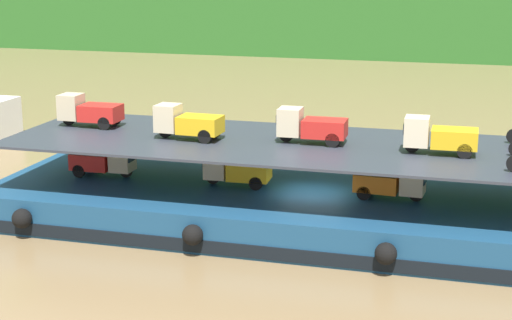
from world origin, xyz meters
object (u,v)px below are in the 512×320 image
object	(u,v)px
mini_truck_upper_mid	(187,122)
mini_truck_lower_stern	(104,160)
mini_truck_lower_mid	(391,182)
mini_truck_upper_fore	(311,126)
mini_truck_upper_bow	(439,136)
mini_truck_upper_stern	(89,111)
mini_truck_lower_aft	(236,169)
cargo_barge	(312,211)

from	to	relation	value
mini_truck_upper_mid	mini_truck_lower_stern	bearing A→B (deg)	171.88
mini_truck_lower_mid	mini_truck_upper_fore	world-z (taller)	mini_truck_upper_fore
mini_truck_upper_mid	mini_truck_upper_fore	world-z (taller)	same
mini_truck_lower_stern	mini_truck_upper_bow	size ratio (longest dim) A/B	1.00
mini_truck_lower_mid	mini_truck_upper_stern	world-z (taller)	mini_truck_upper_stern
mini_truck_upper_fore	mini_truck_upper_bow	distance (m)	5.06
mini_truck_upper_stern	mini_truck_upper_bow	bearing A→B (deg)	-3.87
mini_truck_lower_stern	mini_truck_upper_fore	bearing A→B (deg)	0.60
mini_truck_upper_stern	mini_truck_upper_fore	xyz separation A→B (m)	(10.00, -0.55, 0.00)
mini_truck_upper_fore	mini_truck_upper_bow	xyz separation A→B (m)	(5.04, -0.47, 0.00)
mini_truck_upper_bow	mini_truck_lower_mid	bearing A→B (deg)	170.02
mini_truck_lower_mid	mini_truck_upper_stern	size ratio (longest dim) A/B	1.02
mini_truck_upper_fore	mini_truck_upper_stern	bearing A→B (deg)	176.84
mini_truck_lower_aft	mini_truck_upper_stern	bearing A→B (deg)	175.56
mini_truck_upper_fore	mini_truck_upper_bow	size ratio (longest dim) A/B	1.00
mini_truck_upper_mid	mini_truck_upper_fore	size ratio (longest dim) A/B	1.00
mini_truck_lower_aft	mini_truck_upper_fore	world-z (taller)	mini_truck_upper_fore
cargo_barge	mini_truck_upper_stern	xyz separation A→B (m)	(-10.17, 0.81, 3.44)
mini_truck_lower_mid	mini_truck_upper_mid	bearing A→B (deg)	-176.42
cargo_barge	mini_truck_lower_stern	xyz separation A→B (m)	(-9.20, 0.16, 1.44)
mini_truck_upper_bow	mini_truck_upper_fore	bearing A→B (deg)	174.72
cargo_barge	mini_truck_lower_stern	distance (m)	9.31
mini_truck_upper_mid	mini_truck_upper_bow	size ratio (longest dim) A/B	1.00
mini_truck_lower_aft	mini_truck_upper_fore	size ratio (longest dim) A/B	1.01
cargo_barge	mini_truck_upper_stern	bearing A→B (deg)	175.46
mini_truck_lower_aft	mini_truck_upper_fore	xyz separation A→B (m)	(3.13, -0.02, 2.00)
mini_truck_upper_stern	mini_truck_upper_mid	size ratio (longest dim) A/B	0.99
mini_truck_lower_mid	mini_truck_upper_fore	distance (m)	3.85
cargo_barge	mini_truck_upper_stern	world-z (taller)	mini_truck_upper_stern
mini_truck_lower_stern	mini_truck_upper_fore	distance (m)	9.25
mini_truck_upper_fore	mini_truck_upper_bow	bearing A→B (deg)	-5.28
cargo_barge	mini_truck_upper_mid	bearing A→B (deg)	-175.34
mini_truck_lower_aft	mini_truck_upper_mid	world-z (taller)	mini_truck_upper_mid
cargo_barge	mini_truck_upper_fore	world-z (taller)	mini_truck_upper_fore
mini_truck_lower_stern	mini_truck_upper_mid	bearing A→B (deg)	-8.12
mini_truck_lower_aft	mini_truck_upper_mid	size ratio (longest dim) A/B	1.00
cargo_barge	mini_truck_upper_mid	size ratio (longest dim) A/B	9.52
mini_truck_lower_mid	mini_truck_upper_stern	xyz separation A→B (m)	(-13.28, 0.71, 2.00)
mini_truck_lower_aft	mini_truck_upper_mid	bearing A→B (deg)	-159.36
mini_truck_lower_mid	cargo_barge	bearing A→B (deg)	-178.21
cargo_barge	mini_truck_upper_fore	bearing A→B (deg)	123.55
mini_truck_upper_stern	mini_truck_lower_stern	bearing A→B (deg)	-33.82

